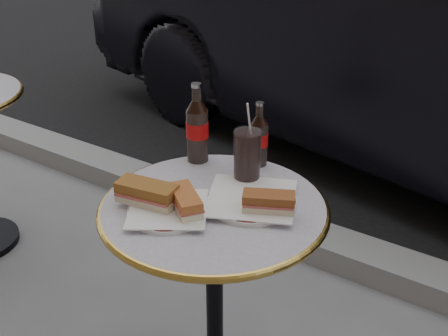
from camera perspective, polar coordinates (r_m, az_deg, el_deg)
The scene contains 11 objects.
curb at distance 2.55m, azimuth 10.74°, elevation -7.99°, with size 40.00×0.20×0.12m, color gray.
bistro_table at distance 1.72m, azimuth -0.95°, elevation -14.14°, with size 0.62×0.62×0.73m, color #BAB2C4, non-canonical shape.
plate_left at distance 1.47m, azimuth -5.71°, elevation -4.39°, with size 0.21×0.21×0.01m, color white.
plate_right at distance 1.51m, azimuth 2.79°, elevation -3.33°, with size 0.24×0.24×0.01m, color white.
sandwich_left_a at distance 1.49m, azimuth -7.83°, elevation -2.67°, with size 0.16×0.08×0.06m, color brown.
sandwich_left_b at distance 1.45m, azimuth -3.94°, elevation -3.45°, with size 0.14×0.06×0.05m, color #B05D2C.
sandwich_right at distance 1.45m, azimuth 4.55°, elevation -3.54°, with size 0.13×0.06×0.05m, color brown.
cola_bottle_left at distance 1.69m, azimuth -2.75°, elevation 4.62°, with size 0.07×0.07×0.25m, color black, non-canonical shape.
cola_bottle_right at distance 1.67m, azimuth 3.57°, elevation 3.48°, with size 0.06×0.06×0.20m, color black, non-canonical shape.
cola_glass at distance 1.58m, azimuth 2.36°, elevation 1.15°, with size 0.08×0.08×0.16m, color black.
parked_car at distance 3.38m, azimuth 21.14°, elevation 12.79°, with size 4.59×1.59×1.51m, color black.
Camera 1 is at (0.74, -1.06, 1.51)m, focal length 45.00 mm.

